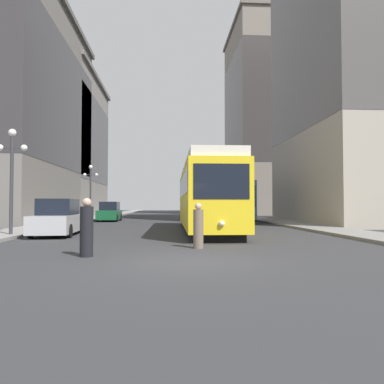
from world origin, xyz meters
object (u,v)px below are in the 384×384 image
Objects in this scene: parked_car_left_near at (110,212)px; pedestrian_crossing_far at (198,227)px; parked_car_left_mid at (58,218)px; pedestrian_crossing_near at (87,229)px; transit_bus at (231,200)px; streetcar at (205,195)px; lamp_post_left_near at (12,164)px; lamp_post_left_far at (91,183)px.

pedestrian_crossing_far is (6.54, -22.42, -0.10)m from parked_car_left_near.
parked_car_left_near and parked_car_left_mid have the same top height.
parked_car_left_near is at bearing -120.79° from pedestrian_crossing_near.
transit_bus is at bearing -3.66° from pedestrian_crossing_far.
streetcar is at bearing -151.29° from pedestrian_crossing_near.
lamp_post_left_near reaches higher than parked_car_left_mid.
lamp_post_left_far is (-9.52, 14.33, 1.46)m from streetcar.
parked_car_left_near is 0.87× the size of lamp_post_left_near.
transit_bus reaches higher than pedestrian_crossing_near.
pedestrian_crossing_far is at bearing -45.45° from parked_car_left_mid.
parked_car_left_mid is at bearing -124.89° from transit_bus.
transit_bus reaches higher than pedestrian_crossing_far.
parked_car_left_mid is 3.01× the size of pedestrian_crossing_far.
pedestrian_crossing_far is at bearing -30.68° from lamp_post_left_near.
streetcar is at bearing -56.39° from lamp_post_left_far.
lamp_post_left_near reaches higher than streetcar.
lamp_post_left_near is (-9.52, -3.64, 1.35)m from streetcar.
lamp_post_left_far is (-8.44, 22.97, 2.82)m from pedestrian_crossing_far.
pedestrian_crossing_near is (-8.14, -22.89, -1.14)m from transit_bus.
pedestrian_crossing_far is 0.31× the size of lamp_post_left_far.
lamp_post_left_far reaches higher than parked_car_left_mid.
streetcar is at bearing 20.90° from lamp_post_left_near.
streetcar is at bearing -104.37° from transit_bus.
lamp_post_left_far is at bearing 164.02° from parked_car_left_near.
transit_bus is 2.34× the size of parked_car_left_mid.
pedestrian_crossing_near is (3.08, -24.33, -0.04)m from parked_car_left_near.
streetcar is at bearing 16.28° from parked_car_left_mid.
pedestrian_crossing_near is at bearing -82.68° from parked_car_left_near.
parked_car_left_mid is (-0.00, -16.46, 0.00)m from parked_car_left_near.
parked_car_left_mid is 0.93× the size of lamp_post_left_far.
streetcar reaches higher than parked_car_left_mid.
parked_car_left_near is 0.90× the size of parked_car_left_mid.
parked_car_left_mid is at bearing -160.11° from streetcar.
parked_car_left_mid reaches higher than pedestrian_crossing_far.
lamp_post_left_near reaches higher than pedestrian_crossing_far.
pedestrian_crossing_far is at bearing 170.96° from pedestrian_crossing_near.
parked_car_left_near is 2.71× the size of pedestrian_crossing_far.
streetcar is 2.97× the size of lamp_post_left_near.
lamp_post_left_far is (-4.98, 24.88, 2.76)m from pedestrian_crossing_near.
parked_car_left_mid is 2.78× the size of pedestrian_crossing_near.
streetcar is 2.86× the size of lamp_post_left_far.
pedestrian_crossing_near is at bearing -112.75° from streetcar.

